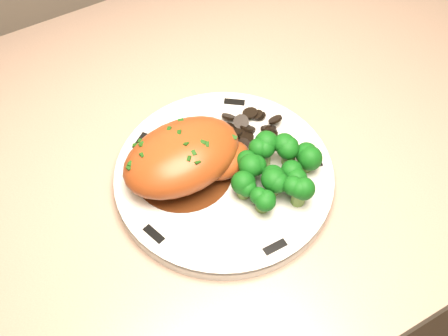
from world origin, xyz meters
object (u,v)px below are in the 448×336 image
counter (158,302)px  chicken_breast (187,157)px  broccoli_florets (277,173)px  plate (224,177)px

counter → chicken_breast: size_ratio=13.28×
counter → broccoli_florets: bearing=-42.2°
chicken_breast → broccoli_florets: size_ratio=1.42×
counter → chicken_breast: (0.06, -0.06, 0.48)m
counter → plate: bearing=-41.4°
plate → chicken_breast: 0.06m
plate → broccoli_florets: (0.04, -0.04, 0.03)m
chicken_breast → broccoli_florets: bearing=-43.2°
broccoli_florets → plate: bearing=136.3°
plate → chicken_breast: (-0.04, 0.02, 0.04)m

